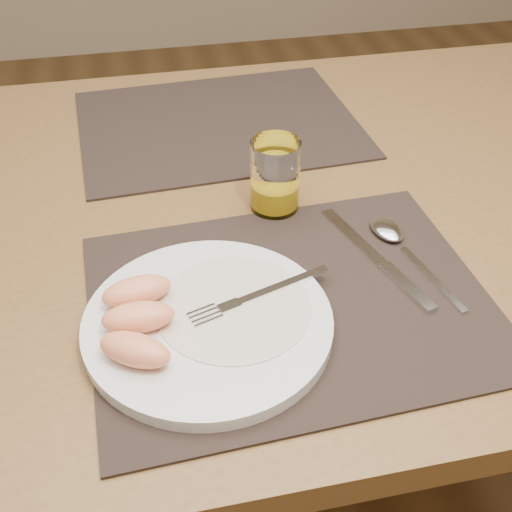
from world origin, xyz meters
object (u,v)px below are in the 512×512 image
Objects in this scene: table at (245,244)px; juice_glass at (275,179)px; plate at (208,323)px; placemat_near at (290,301)px; spoon at (393,236)px; fork at (249,299)px; placemat_far at (218,124)px; knife at (384,265)px.

juice_glass reaches higher than table.
placemat_near is at bearing 14.08° from plate.
plate is at bearing -165.92° from placemat_near.
juice_glass is (0.03, 0.19, 0.05)m from placemat_near.
fork is at bearing -156.61° from spoon.
plate is 1.41× the size of spoon.
placemat_near is 0.19m from juice_glass.
juice_glass reaches higher than fork.
spoon is at bearing -65.04° from placemat_far.
spoon is at bearing 57.77° from knife.
table is 0.14m from juice_glass.
table is 3.11× the size of placemat_near.
placemat_far is 0.43m from knife.
plate is 0.23m from knife.
fork reaches higher than spoon.
fork is 0.79× the size of knife.
knife is at bearing -56.47° from juice_glass.
placemat_far is 0.47m from plate.
spoon is (0.17, -0.36, 0.01)m from placemat_far.
knife is at bearing -122.23° from spoon.
placemat_near is 2.08× the size of knife.
plate is 0.05m from fork.
knife is 1.13× the size of spoon.
plate is (-0.09, -0.46, 0.01)m from placemat_far.
juice_glass is (0.07, 0.19, 0.03)m from fork.
table is 6.49× the size of knife.
plate is at bearing -109.95° from table.
plate is at bearing -157.13° from spoon.
placemat_far is 1.67× the size of plate.
juice_glass is (0.03, -0.03, 0.13)m from table.
table is 8.17× the size of fork.
spoon is at bearing 23.39° from fork.
plate is 1.25× the size of knife.
knife reaches higher than placemat_near.
placemat_far is at bearing 79.30° from plate.
placemat_near is 2.35× the size of spoon.
spoon is at bearing 22.87° from plate.
spoon is at bearing 27.92° from placemat_near.
plate reaches higher than placemat_near.
placemat_near is (0.01, -0.22, 0.09)m from table.
placemat_far is 0.26m from juice_glass.
spoon is at bearing -38.21° from juice_glass.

